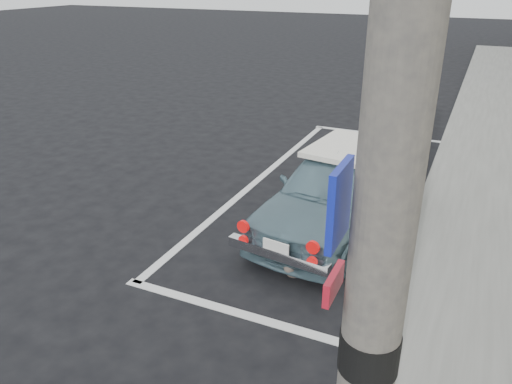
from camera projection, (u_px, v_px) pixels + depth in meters
ground at (224, 280)px, 5.88m from camera, size 80.00×80.00×0.00m
pline_rear at (244, 315)px, 5.27m from camera, size 3.00×0.12×0.01m
pline_front at (381, 135)px, 11.10m from camera, size 3.00×0.12×0.01m
pline_side at (259, 179)px, 8.72m from camera, size 0.12×7.00×0.01m
retro_coupe at (337, 189)px, 6.87m from camera, size 1.80×3.54×1.15m
cat at (296, 267)px, 5.90m from camera, size 0.31×0.51×0.28m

